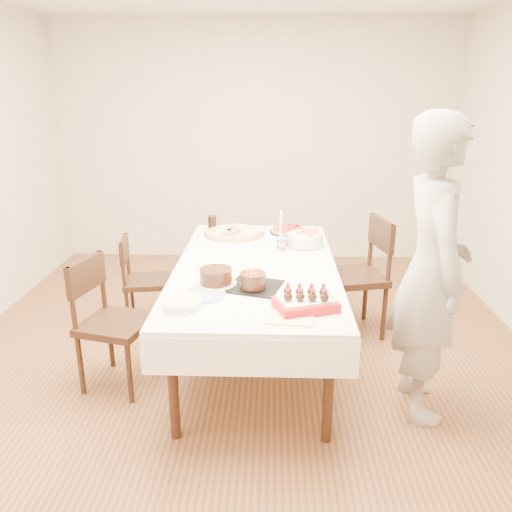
{
  "coord_description": "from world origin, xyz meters",
  "views": [
    {
      "loc": [
        0.21,
        -3.31,
        1.95
      ],
      "look_at": [
        0.1,
        0.06,
        0.81
      ],
      "focal_mm": 35.0,
      "sensor_mm": 36.0,
      "label": 1
    }
  ],
  "objects_px": {
    "taper_candle": "(281,229)",
    "strawberry_box": "(306,302)",
    "pizza_white": "(234,233)",
    "chair_right_savory": "(354,277)",
    "chair_left_dessert": "(116,324)",
    "cola_glass": "(212,223)",
    "pizza_pepperoni": "(288,230)",
    "person": "(431,271)",
    "chair_left_savory": "(147,281)",
    "pasta_bowl": "(305,239)",
    "layer_cake": "(216,277)",
    "dining_table": "(256,312)",
    "birthday_cake": "(253,275)"
  },
  "relations": [
    {
      "from": "taper_candle",
      "to": "strawberry_box",
      "type": "bearing_deg",
      "value": -83.76
    },
    {
      "from": "taper_candle",
      "to": "pizza_white",
      "type": "bearing_deg",
      "value": 139.23
    },
    {
      "from": "chair_right_savory",
      "to": "taper_candle",
      "type": "distance_m",
      "value": 0.74
    },
    {
      "from": "chair_left_dessert",
      "to": "cola_glass",
      "type": "height_order",
      "value": "chair_left_dessert"
    },
    {
      "from": "pizza_pepperoni",
      "to": "person",
      "type": "bearing_deg",
      "value": -60.48
    },
    {
      "from": "pizza_white",
      "to": "chair_left_savory",
      "type": "bearing_deg",
      "value": -164.29
    },
    {
      "from": "pasta_bowl",
      "to": "taper_candle",
      "type": "xyz_separation_m",
      "value": [
        -0.2,
        -0.06,
        0.1
      ]
    },
    {
      "from": "chair_left_savory",
      "to": "layer_cake",
      "type": "bearing_deg",
      "value": 118.09
    },
    {
      "from": "chair_right_savory",
      "to": "pizza_pepperoni",
      "type": "height_order",
      "value": "chair_right_savory"
    },
    {
      "from": "person",
      "to": "strawberry_box",
      "type": "height_order",
      "value": "person"
    },
    {
      "from": "dining_table",
      "to": "layer_cake",
      "type": "distance_m",
      "value": 0.63
    },
    {
      "from": "cola_glass",
      "to": "birthday_cake",
      "type": "height_order",
      "value": "birthday_cake"
    },
    {
      "from": "chair_left_dessert",
      "to": "layer_cake",
      "type": "distance_m",
      "value": 0.76
    },
    {
      "from": "pizza_white",
      "to": "birthday_cake",
      "type": "height_order",
      "value": "birthday_cake"
    },
    {
      "from": "chair_left_savory",
      "to": "person",
      "type": "xyz_separation_m",
      "value": [
        2.0,
        -1.11,
        0.53
      ]
    },
    {
      "from": "chair_left_dessert",
      "to": "pizza_pepperoni",
      "type": "height_order",
      "value": "chair_left_dessert"
    },
    {
      "from": "taper_candle",
      "to": "pizza_pepperoni",
      "type": "bearing_deg",
      "value": 80.16
    },
    {
      "from": "chair_right_savory",
      "to": "pizza_white",
      "type": "relative_size",
      "value": 1.84
    },
    {
      "from": "chair_left_savory",
      "to": "pizza_white",
      "type": "relative_size",
      "value": 1.48
    },
    {
      "from": "pizza_pepperoni",
      "to": "dining_table",
      "type": "bearing_deg",
      "value": -106.89
    },
    {
      "from": "chair_right_savory",
      "to": "chair_left_savory",
      "type": "relative_size",
      "value": 1.24
    },
    {
      "from": "pizza_white",
      "to": "taper_candle",
      "type": "height_order",
      "value": "taper_candle"
    },
    {
      "from": "taper_candle",
      "to": "chair_left_dessert",
      "type": "bearing_deg",
      "value": -144.19
    },
    {
      "from": "chair_left_savory",
      "to": "pasta_bowl",
      "type": "xyz_separation_m",
      "value": [
        1.32,
        -0.07,
        0.41
      ]
    },
    {
      "from": "pizza_pepperoni",
      "to": "taper_candle",
      "type": "relative_size",
      "value": 1.06
    },
    {
      "from": "cola_glass",
      "to": "layer_cake",
      "type": "distance_m",
      "value": 1.28
    },
    {
      "from": "pizza_white",
      "to": "strawberry_box",
      "type": "bearing_deg",
      "value": -70.91
    },
    {
      "from": "chair_right_savory",
      "to": "cola_glass",
      "type": "xyz_separation_m",
      "value": [
        -1.2,
        0.42,
        0.33
      ]
    },
    {
      "from": "dining_table",
      "to": "taper_candle",
      "type": "height_order",
      "value": "taper_candle"
    },
    {
      "from": "chair_right_savory",
      "to": "person",
      "type": "distance_m",
      "value": 1.15
    },
    {
      "from": "dining_table",
      "to": "layer_cake",
      "type": "relative_size",
      "value": 8.08
    },
    {
      "from": "chair_left_savory",
      "to": "cola_glass",
      "type": "bearing_deg",
      "value": -156.35
    },
    {
      "from": "cola_glass",
      "to": "taper_candle",
      "type": "bearing_deg",
      "value": -38.15
    },
    {
      "from": "cola_glass",
      "to": "strawberry_box",
      "type": "xyz_separation_m",
      "value": [
        0.72,
        -1.63,
        -0.03
      ]
    },
    {
      "from": "chair_right_savory",
      "to": "cola_glass",
      "type": "height_order",
      "value": "chair_right_savory"
    },
    {
      "from": "dining_table",
      "to": "taper_candle",
      "type": "xyz_separation_m",
      "value": [
        0.18,
        0.41,
        0.53
      ]
    },
    {
      "from": "strawberry_box",
      "to": "chair_left_dessert",
      "type": "bearing_deg",
      "value": 163.38
    },
    {
      "from": "pasta_bowl",
      "to": "cola_glass",
      "type": "height_order",
      "value": "cola_glass"
    },
    {
      "from": "pizza_white",
      "to": "dining_table",
      "type": "bearing_deg",
      "value": -74.15
    },
    {
      "from": "birthday_cake",
      "to": "chair_right_savory",
      "type": "bearing_deg",
      "value": 49.19
    },
    {
      "from": "chair_left_savory",
      "to": "chair_left_dessert",
      "type": "xyz_separation_m",
      "value": [
        0.02,
        -0.93,
        0.06
      ]
    },
    {
      "from": "cola_glass",
      "to": "birthday_cake",
      "type": "xyz_separation_m",
      "value": [
        0.41,
        -1.34,
        0.02
      ]
    },
    {
      "from": "chair_left_dessert",
      "to": "chair_left_savory",
      "type": "bearing_deg",
      "value": -74.22
    },
    {
      "from": "taper_candle",
      "to": "cola_glass",
      "type": "xyz_separation_m",
      "value": [
        -0.6,
        0.47,
        -0.08
      ]
    },
    {
      "from": "pizza_pepperoni",
      "to": "birthday_cake",
      "type": "relative_size",
      "value": 1.96
    },
    {
      "from": "taper_candle",
      "to": "cola_glass",
      "type": "distance_m",
      "value": 0.76
    },
    {
      "from": "person",
      "to": "pizza_pepperoni",
      "type": "distance_m",
      "value": 1.63
    },
    {
      "from": "chair_right_savory",
      "to": "pasta_bowl",
      "type": "xyz_separation_m",
      "value": [
        -0.41,
        0.01,
        0.32
      ]
    },
    {
      "from": "person",
      "to": "birthday_cake",
      "type": "xyz_separation_m",
      "value": [
        -1.06,
        0.11,
        -0.08
      ]
    },
    {
      "from": "pizza_white",
      "to": "taper_candle",
      "type": "distance_m",
      "value": 0.54
    }
  ]
}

